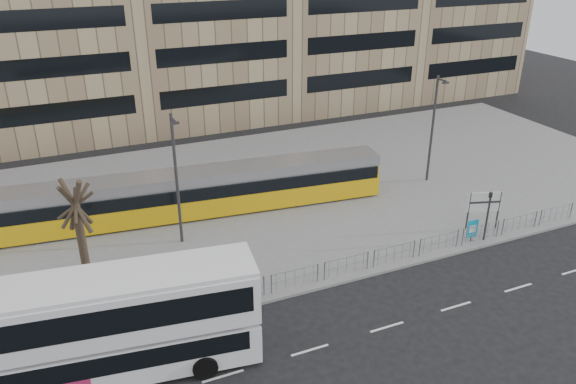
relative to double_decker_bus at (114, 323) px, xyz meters
name	(u,v)px	position (x,y,z in m)	size (l,w,h in m)	color
ground	(311,292)	(9.83, 2.00, -2.51)	(120.00, 120.00, 0.00)	black
plaza	(236,198)	(9.83, 14.00, -2.43)	(64.00, 24.00, 0.15)	slate
kerb	(311,290)	(9.83, 2.05, -2.43)	(64.00, 0.25, 0.17)	gray
pedestrian_barrier	(342,262)	(11.83, 2.50, -1.52)	(32.07, 0.07, 1.10)	gray
road_markings	(368,333)	(10.83, -2.00, -2.50)	(62.00, 0.12, 0.01)	white
double_decker_bus	(114,323)	(0.00, 0.00, 0.00)	(11.84, 4.21, 4.63)	white
tram	(192,193)	(6.48, 12.69, -0.86)	(25.41, 4.99, 2.98)	#E2AC0C
station_sign	(484,204)	(22.27, 3.70, -0.67)	(2.04, 0.72, 2.43)	#2D2D30
ad_panel	(472,229)	(20.64, 2.68, -1.55)	(0.74, 0.09, 1.38)	#2D2D30
pedestrian	(153,277)	(2.41, 5.01, -1.48)	(0.64, 0.42, 1.76)	black
traffic_light_west	(192,277)	(3.87, 2.59, -0.38)	(0.19, 0.22, 3.10)	#2D2D30
traffic_light_east	(488,210)	(21.45, 2.50, -0.38)	(0.23, 0.25, 3.10)	#2D2D30
lamp_post_west	(176,175)	(4.96, 9.44, 1.94)	(0.45, 1.04, 7.85)	#2D2D30
lamp_post_east	(433,125)	(23.76, 11.18, 1.89)	(0.45, 1.04, 7.75)	#2D2D30
bare_tree	(70,175)	(-0.55, 7.89, 3.45)	(4.93, 4.93, 8.05)	#2F251A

